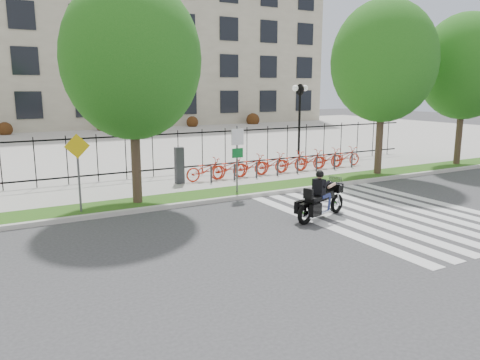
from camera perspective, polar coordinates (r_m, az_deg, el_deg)
ground at (r=13.04m, az=2.86°, el=-6.84°), size 120.00×120.00×0.00m
curb at (r=16.50m, az=-4.72°, el=-2.72°), size 60.00×0.20×0.15m
grass_verge at (r=17.26m, az=-5.90°, el=-2.12°), size 60.00×1.50×0.15m
sidewalk at (r=19.53m, az=-8.82°, el=-0.63°), size 60.00×3.50×0.15m
plaza at (r=36.32m, az=-18.62°, el=4.33°), size 80.00×34.00×0.10m
crosswalk_stripes at (r=16.04m, az=17.67°, el=-3.89°), size 5.70×8.00×0.01m
iron_fence at (r=20.97m, az=-10.59°, el=3.11°), size 30.00×0.06×2.00m
office_building at (r=56.12m, az=-23.30°, el=16.41°), size 60.00×21.90×20.15m
lamp_post_right at (r=27.97m, az=7.31°, el=9.43°), size 1.06×0.70×4.25m
street_tree_1 at (r=16.13m, az=-13.08°, el=14.13°), size 4.58×4.58×7.43m
street_tree_2 at (r=22.21m, az=17.12°, el=13.64°), size 4.67×4.67×7.70m
street_tree_3 at (r=26.53m, az=25.75°, el=12.34°), size 4.58×4.58×7.55m
bike_share_station at (r=21.66m, az=4.92°, el=2.13°), size 9.98×0.86×1.50m
sign_pole_regulatory at (r=17.37m, az=-0.33°, el=3.61°), size 0.50×0.09×2.50m
sign_pole_warning at (r=15.47m, az=-19.15°, el=2.06°), size 0.78×0.09×2.49m
motorcycle_rider at (r=14.79m, az=9.90°, el=-2.31°), size 2.35×1.12×1.87m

